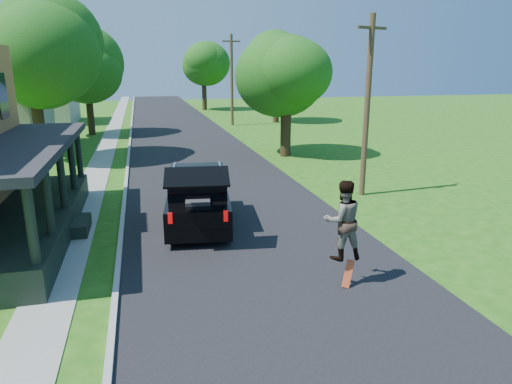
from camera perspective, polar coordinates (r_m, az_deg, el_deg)
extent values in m
plane|color=#205811|center=(11.43, 3.87, -12.92)|extent=(140.00, 140.00, 0.00)
cube|color=black|center=(30.21, -7.90, 4.93)|extent=(8.00, 120.00, 0.02)
cube|color=#A3A49E|center=(30.05, -15.61, 4.45)|extent=(0.15, 120.00, 0.12)
cube|color=gray|center=(30.14, -18.56, 4.24)|extent=(1.30, 120.00, 0.03)
cube|color=black|center=(16.72, -25.98, -3.49)|extent=(2.40, 10.00, 0.90)
cube|color=black|center=(16.14, -27.04, 5.12)|extent=(2.60, 10.30, 0.25)
cube|color=#B0AA9C|center=(50.69, -26.34, 10.54)|extent=(8.00, 8.00, 5.00)
pyramid|color=black|center=(50.64, -27.00, 15.82)|extent=(12.78, 12.78, 2.20)
cube|color=black|center=(16.20, -7.23, -1.54)|extent=(2.65, 5.13, 0.95)
cube|color=black|center=(16.16, -7.32, 1.21)|extent=(2.26, 3.26, 0.61)
cube|color=black|center=(16.09, -7.37, 2.37)|extent=(2.31, 3.36, 0.09)
cube|color=black|center=(13.48, -7.42, 1.87)|extent=(2.01, 1.24, 0.43)
cube|color=#2F2F34|center=(14.70, -7.26, -1.95)|extent=(0.86, 0.76, 0.50)
cube|color=silver|center=(16.09, -10.33, 2.62)|extent=(0.40, 2.69, 0.07)
cube|color=silver|center=(16.08, -4.43, 2.81)|extent=(0.40, 2.69, 0.07)
cube|color=#990505|center=(13.81, -10.68, -3.24)|extent=(0.14, 0.08, 0.34)
cube|color=#990505|center=(13.80, -3.81, -3.02)|extent=(0.14, 0.08, 0.34)
cylinder|color=black|center=(17.89, -10.10, -1.19)|extent=(0.36, 0.79, 0.76)
cylinder|color=black|center=(17.88, -4.33, -1.00)|extent=(0.36, 0.79, 0.76)
cylinder|color=black|center=(14.81, -10.66, -4.75)|extent=(0.36, 0.79, 0.76)
cylinder|color=black|center=(14.79, -3.67, -4.52)|extent=(0.36, 0.79, 0.76)
imported|color=black|center=(11.60, 10.78, -3.47)|extent=(1.01, 0.79, 2.05)
cube|color=#C13710|center=(11.96, 11.44, -9.97)|extent=(0.43, 0.33, 0.68)
cylinder|color=black|center=(29.63, -25.46, 7.37)|extent=(0.71, 0.71, 4.06)
sphere|color=#25751F|center=(29.44, -26.37, 15.05)|extent=(6.56, 6.56, 5.87)
sphere|color=#25751F|center=(29.03, -26.03, 17.71)|extent=(5.69, 5.69, 5.09)
sphere|color=#25751F|center=(30.08, -27.30, 16.17)|extent=(5.83, 5.83, 5.22)
cylinder|color=black|center=(39.95, -19.99, 9.08)|extent=(0.68, 0.68, 3.31)
sphere|color=#25751F|center=(39.77, -20.48, 14.30)|extent=(7.33, 7.33, 5.98)
sphere|color=#25751F|center=(39.56, -20.01, 16.27)|extent=(6.35, 6.35, 5.18)
sphere|color=#25751F|center=(40.08, -21.38, 15.17)|extent=(6.52, 6.52, 5.31)
cylinder|color=black|center=(28.52, 3.74, 7.89)|extent=(0.74, 0.74, 3.40)
sphere|color=#25751F|center=(28.28, 3.86, 14.71)|extent=(5.86, 5.86, 5.06)
sphere|color=#25751F|center=(28.20, 5.11, 16.97)|extent=(5.08, 5.08, 4.39)
sphere|color=#25751F|center=(28.43, 2.37, 15.87)|extent=(5.21, 5.21, 4.50)
cylinder|color=black|center=(46.43, 2.52, 11.06)|extent=(0.67, 0.67, 3.83)
sphere|color=#25751F|center=(46.30, 2.58, 15.68)|extent=(6.32, 6.32, 5.49)
sphere|color=#25751F|center=(46.23, 3.27, 17.19)|extent=(5.48, 5.48, 4.76)
sphere|color=#25751F|center=(46.46, 1.75, 16.44)|extent=(5.62, 5.62, 4.88)
cylinder|color=black|center=(60.35, -6.47, 11.86)|extent=(0.77, 0.77, 3.59)
sphere|color=#25751F|center=(60.24, -6.58, 15.38)|extent=(7.50, 7.50, 5.75)
sphere|color=#25751F|center=(59.85, -6.29, 16.62)|extent=(6.50, 6.50, 4.98)
sphere|color=#25751F|center=(60.78, -6.99, 15.97)|extent=(6.67, 6.67, 5.11)
cylinder|color=#41291E|center=(19.85, 13.71, 10.11)|extent=(0.30, 0.30, 7.46)
cube|color=#41291E|center=(19.83, 14.32, 19.28)|extent=(1.45, 0.51, 0.11)
cylinder|color=#41291E|center=(43.94, -3.05, 13.72)|extent=(0.28, 0.28, 8.29)
cube|color=#41291E|center=(43.98, -3.11, 18.30)|extent=(1.67, 0.18, 0.13)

